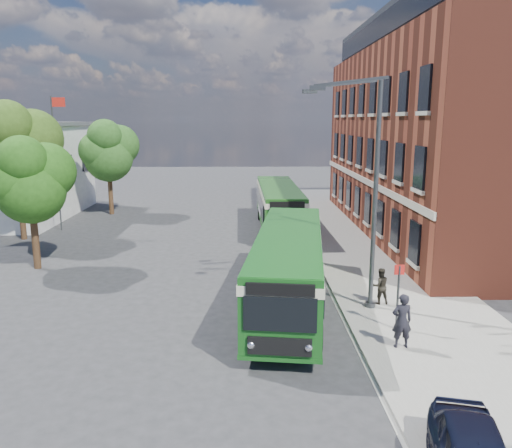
{
  "coord_description": "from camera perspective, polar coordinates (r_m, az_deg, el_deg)",
  "views": [
    {
      "loc": [
        0.28,
        -20.78,
        7.49
      ],
      "look_at": [
        0.75,
        4.39,
        2.2
      ],
      "focal_mm": 35.0,
      "sensor_mm": 36.0,
      "label": 1
    }
  ],
  "objects": [
    {
      "name": "bus_stop_sign",
      "position": [
        18.41,
        15.93,
        -7.56
      ],
      "size": [
        0.35,
        0.08,
        2.52
      ],
      "color": "#3A3D3F",
      "rests_on": "ground"
    },
    {
      "name": "white_building",
      "position": [
        43.04,
        -26.33,
        5.54
      ],
      "size": [
        9.4,
        13.4,
        7.3
      ],
      "color": "silver",
      "rests_on": "ground"
    },
    {
      "name": "bus_rear",
      "position": [
        34.62,
        2.62,
        2.45
      ],
      "size": [
        2.81,
        12.24,
        3.02
      ],
      "color": "#205B1C",
      "rests_on": "ground"
    },
    {
      "name": "pavement",
      "position": [
        30.47,
        11.72,
        -2.47
      ],
      "size": [
        6.0,
        48.0,
        0.15
      ],
      "primitive_type": "cube",
      "color": "gray",
      "rests_on": "ground"
    },
    {
      "name": "pedestrian_b",
      "position": [
        20.92,
        14.0,
        -6.88
      ],
      "size": [
        0.77,
        0.62,
        1.49
      ],
      "primitive_type": "imported",
      "rotation": [
        0.0,
        0.0,
        3.23
      ],
      "color": "black",
      "rests_on": "pavement"
    },
    {
      "name": "street_lamp",
      "position": [
        19.51,
        12.47,
        3.64
      ],
      "size": [
        2.96,
        2.38,
        9.0
      ],
      "color": "#3A3D3F",
      "rests_on": "ground"
    },
    {
      "name": "ground",
      "position": [
        22.09,
        -1.75,
        -7.96
      ],
      "size": [
        120.0,
        120.0,
        0.0
      ],
      "primitive_type": "plane",
      "color": "#2C2C2E",
      "rests_on": "ground"
    },
    {
      "name": "flagpole",
      "position": [
        36.19,
        -21.83,
        6.98
      ],
      "size": [
        0.95,
        0.1,
        9.0
      ],
      "color": "#3A3D3F",
      "rests_on": "ground"
    },
    {
      "name": "pedestrian_a",
      "position": [
        17.19,
        16.33,
        -10.56
      ],
      "size": [
        0.7,
        0.48,
        1.83
      ],
      "primitive_type": "imported",
      "rotation": [
        0.0,
        0.0,
        3.2
      ],
      "color": "black",
      "rests_on": "pavement"
    },
    {
      "name": "kerb_line",
      "position": [
        29.96,
        6.01,
        -2.67
      ],
      "size": [
        0.12,
        48.0,
        0.01
      ],
      "primitive_type": "cube",
      "color": "beige",
      "rests_on": "ground"
    },
    {
      "name": "brick_office",
      "position": [
        35.54,
        22.0,
        10.18
      ],
      "size": [
        12.1,
        26.0,
        14.2
      ],
      "color": "maroon",
      "rests_on": "ground"
    },
    {
      "name": "tree_left",
      "position": [
        27.13,
        -24.38,
        4.68
      ],
      "size": [
        4.01,
        3.81,
        6.77
      ],
      "color": "#341F13",
      "rests_on": "ground"
    },
    {
      "name": "tree_mid",
      "position": [
        34.28,
        -25.75,
        8.0
      ],
      "size": [
        5.13,
        4.87,
        8.66
      ],
      "color": "#341F13",
      "rests_on": "ground"
    },
    {
      "name": "tree_right",
      "position": [
        41.27,
        -16.49,
        8.08
      ],
      "size": [
        4.46,
        4.24,
        7.53
      ],
      "color": "#341F13",
      "rests_on": "ground"
    },
    {
      "name": "bus_front",
      "position": [
        20.32,
        3.8,
        -4.32
      ],
      "size": [
        4.05,
        12.14,
        3.02
      ],
      "color": "#165318",
      "rests_on": "ground"
    }
  ]
}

